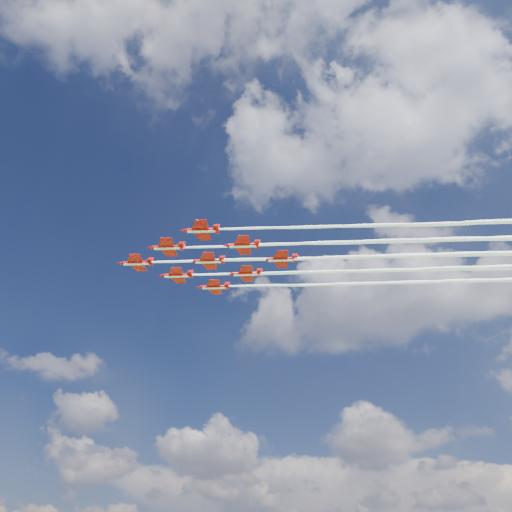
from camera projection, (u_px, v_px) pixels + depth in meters
name	position (u px, v px, depth m)	size (l,w,h in m)	color
jet_lead	(399.00, 256.00, 127.92)	(132.38, 57.75, 2.38)	#AB0909
jet_row2_port	(444.00, 240.00, 122.02)	(132.38, 57.75, 2.38)	#AB0909
jet_row2_starb	(430.00, 269.00, 133.09)	(132.38, 57.75, 2.38)	#AB0909
jet_row3_port	(492.00, 222.00, 116.12)	(132.38, 57.75, 2.38)	#AB0909
jet_row3_centre	(474.00, 254.00, 127.19)	(132.38, 57.75, 2.38)	#AB0909
jet_row3_starb	(459.00, 281.00, 138.27)	(132.38, 57.75, 2.38)	#AB0909
jet_row4_starb	(502.00, 267.00, 132.37)	(132.38, 57.75, 2.38)	#AB0909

